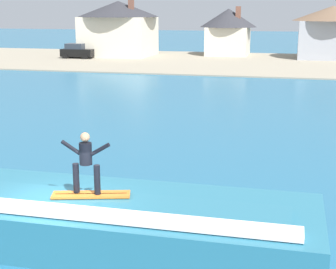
{
  "coord_description": "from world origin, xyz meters",
  "views": [
    {
      "loc": [
        5.56,
        -11.03,
        6.0
      ],
      "look_at": [
        1.35,
        6.22,
        1.64
      ],
      "focal_mm": 55.28,
      "sensor_mm": 36.0,
      "label": 1
    }
  ],
  "objects_px": {
    "surfer": "(86,160)",
    "house_gabled_white": "(332,30)",
    "house_with_chimney": "(119,26)",
    "car_near_shore": "(77,51)",
    "house_small_cottage": "(228,29)",
    "surfboard": "(91,195)",
    "wave_crest": "(118,221)"
  },
  "relations": [
    {
      "from": "car_near_shore",
      "to": "wave_crest",
      "type": "bearing_deg",
      "value": -65.44
    },
    {
      "from": "wave_crest",
      "to": "house_small_cottage",
      "type": "relative_size",
      "value": 1.44
    },
    {
      "from": "surfer",
      "to": "house_small_cottage",
      "type": "height_order",
      "value": "house_small_cottage"
    },
    {
      "from": "surfboard",
      "to": "house_gabled_white",
      "type": "distance_m",
      "value": 54.24
    },
    {
      "from": "car_near_shore",
      "to": "house_with_chimney",
      "type": "distance_m",
      "value": 6.42
    },
    {
      "from": "house_with_chimney",
      "to": "house_gabled_white",
      "type": "distance_m",
      "value": 25.78
    },
    {
      "from": "car_near_shore",
      "to": "house_small_cottage",
      "type": "relative_size",
      "value": 0.55
    },
    {
      "from": "car_near_shore",
      "to": "house_gabled_white",
      "type": "relative_size",
      "value": 0.42
    },
    {
      "from": "house_with_chimney",
      "to": "house_small_cottage",
      "type": "bearing_deg",
      "value": 17.44
    },
    {
      "from": "wave_crest",
      "to": "house_gabled_white",
      "type": "relative_size",
      "value": 1.09
    },
    {
      "from": "surfer",
      "to": "car_near_shore",
      "type": "bearing_deg",
      "value": 113.71
    },
    {
      "from": "surfboard",
      "to": "surfer",
      "type": "bearing_deg",
      "value": -176.15
    },
    {
      "from": "surfer",
      "to": "house_gabled_white",
      "type": "bearing_deg",
      "value": 80.4
    },
    {
      "from": "surfer",
      "to": "house_with_chimney",
      "type": "distance_m",
      "value": 53.47
    },
    {
      "from": "surfer",
      "to": "house_gabled_white",
      "type": "relative_size",
      "value": 0.17
    },
    {
      "from": "wave_crest",
      "to": "house_with_chimney",
      "type": "distance_m",
      "value": 53.65
    },
    {
      "from": "surfboard",
      "to": "car_near_shore",
      "type": "distance_m",
      "value": 50.79
    },
    {
      "from": "surfboard",
      "to": "house_with_chimney",
      "type": "height_order",
      "value": "house_with_chimney"
    },
    {
      "from": "surfer",
      "to": "house_with_chimney",
      "type": "relative_size",
      "value": 0.16
    },
    {
      "from": "car_near_shore",
      "to": "house_gabled_white",
      "type": "distance_m",
      "value": 30.37
    },
    {
      "from": "surfboard",
      "to": "wave_crest",
      "type": "bearing_deg",
      "value": 11.36
    },
    {
      "from": "car_near_shore",
      "to": "house_small_cottage",
      "type": "height_order",
      "value": "house_small_cottage"
    },
    {
      "from": "house_with_chimney",
      "to": "house_small_cottage",
      "type": "relative_size",
      "value": 1.42
    },
    {
      "from": "wave_crest",
      "to": "car_near_shore",
      "type": "height_order",
      "value": "car_near_shore"
    },
    {
      "from": "wave_crest",
      "to": "house_with_chimney",
      "type": "xyz_separation_m",
      "value": [
        -17.37,
        50.66,
        3.14
      ]
    },
    {
      "from": "surfer",
      "to": "house_gabled_white",
      "type": "height_order",
      "value": "house_gabled_white"
    },
    {
      "from": "house_with_chimney",
      "to": "house_small_cottage",
      "type": "distance_m",
      "value": 13.83
    },
    {
      "from": "wave_crest",
      "to": "surfboard",
      "type": "bearing_deg",
      "value": -168.64
    },
    {
      "from": "car_near_shore",
      "to": "house_gabled_white",
      "type": "bearing_deg",
      "value": 13.36
    },
    {
      "from": "wave_crest",
      "to": "car_near_shore",
      "type": "bearing_deg",
      "value": 114.56
    },
    {
      "from": "surfboard",
      "to": "house_gabled_white",
      "type": "relative_size",
      "value": 0.22
    },
    {
      "from": "surfboard",
      "to": "surfer",
      "type": "distance_m",
      "value": 0.93
    }
  ]
}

